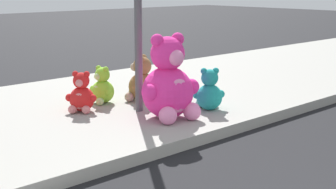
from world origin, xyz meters
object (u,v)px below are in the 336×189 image
at_px(plush_brown, 141,82).
at_px(plush_teal, 209,93).
at_px(plush_red, 81,96).
at_px(plush_lime, 102,88).
at_px(plush_pink_large, 169,85).

relative_size(plush_brown, plush_teal, 1.16).
height_order(plush_brown, plush_red, plush_brown).
distance_m(plush_lime, plush_teal, 1.67).
bearing_deg(plush_teal, plush_pink_large, 176.27).
height_order(plush_pink_large, plush_brown, plush_pink_large).
relative_size(plush_lime, plush_red, 0.98).
xyz_separation_m(plush_teal, plush_red, (-1.44, 1.16, -0.01)).
xyz_separation_m(plush_brown, plush_red, (-1.08, 0.04, -0.05)).
bearing_deg(plush_brown, plush_lime, 153.78).
height_order(plush_pink_large, plush_lime, plush_pink_large).
xyz_separation_m(plush_pink_large, plush_red, (-0.68, 1.11, -0.23)).
height_order(plush_pink_large, plush_red, plush_pink_large).
bearing_deg(plush_lime, plush_teal, -56.86).
relative_size(plush_pink_large, plush_brown, 1.61).
relative_size(plush_pink_large, plush_red, 1.97).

